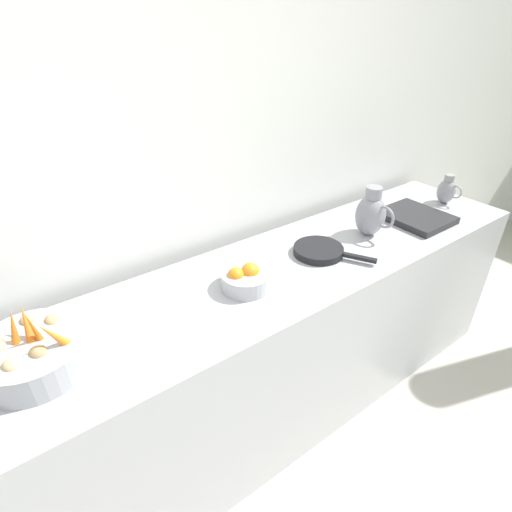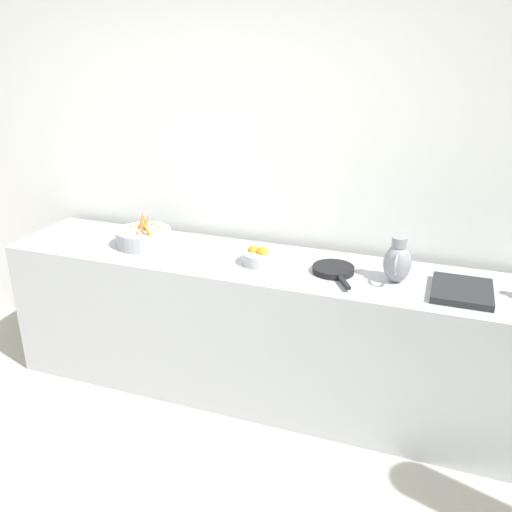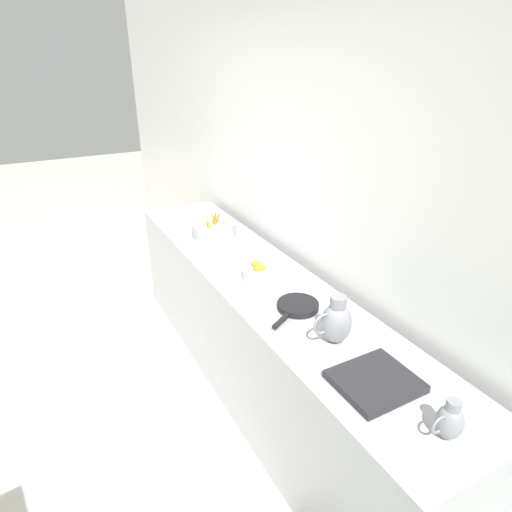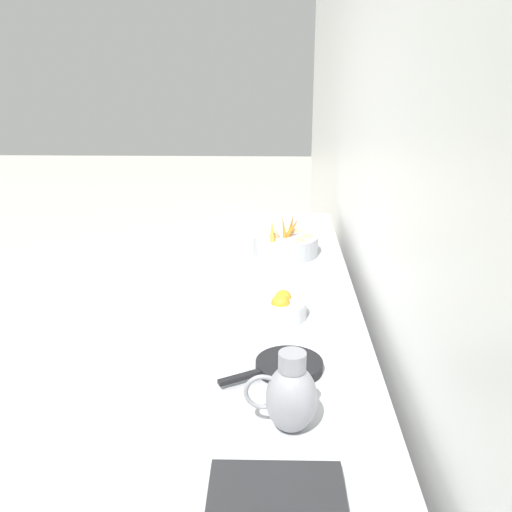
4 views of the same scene
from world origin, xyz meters
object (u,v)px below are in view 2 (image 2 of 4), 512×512
at_px(vegetable_colander, 144,237).
at_px(skillet_on_counter, 334,270).
at_px(orange_bowl, 260,257).
at_px(metal_pitcher_tall, 397,262).

relative_size(vegetable_colander, skillet_on_counter, 0.96).
distance_m(orange_bowl, skillet_on_counter, 0.43).
bearing_deg(orange_bowl, skillet_on_counter, 92.06).
bearing_deg(orange_bowl, vegetable_colander, -92.70).
xyz_separation_m(vegetable_colander, orange_bowl, (0.04, 0.79, -0.01)).
distance_m(orange_bowl, metal_pitcher_tall, 0.78).
relative_size(orange_bowl, metal_pitcher_tall, 0.82).
relative_size(orange_bowl, skillet_on_counter, 0.58).
height_order(metal_pitcher_tall, skillet_on_counter, metal_pitcher_tall).
xyz_separation_m(metal_pitcher_tall, skillet_on_counter, (-0.00, -0.34, -0.10)).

